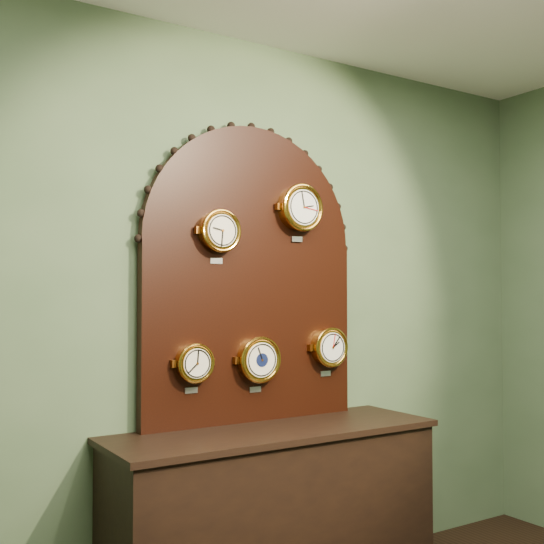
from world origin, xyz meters
TOP-DOWN VIEW (x-y plane):
  - wall_back at (0.00, 2.50)m, footprint 4.00×0.00m
  - shop_counter at (0.00, 2.23)m, footprint 1.60×0.50m
  - display_board at (0.00, 2.45)m, footprint 1.26×0.06m
  - roman_clock at (-0.22, 2.38)m, footprint 0.21×0.08m
  - arabic_clock at (0.26, 2.38)m, footprint 0.25×0.08m
  - hygrometer at (-0.35, 2.38)m, footprint 0.19×0.08m
  - barometer at (0.01, 2.38)m, footprint 0.23×0.08m
  - tide_clock at (0.45, 2.38)m, footprint 0.21×0.08m

SIDE VIEW (x-z plane):
  - shop_counter at x=0.00m, z-range 0.00..0.80m
  - barometer at x=0.01m, z-range 1.00..1.29m
  - hygrometer at x=-0.35m, z-range 1.03..1.27m
  - tide_clock at x=0.45m, z-range 1.06..1.32m
  - wall_back at x=0.00m, z-range -0.60..3.40m
  - display_board at x=0.00m, z-range 0.86..2.39m
  - roman_clock at x=-0.22m, z-range 1.65..1.91m
  - arabic_clock at x=0.26m, z-range 1.77..2.08m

